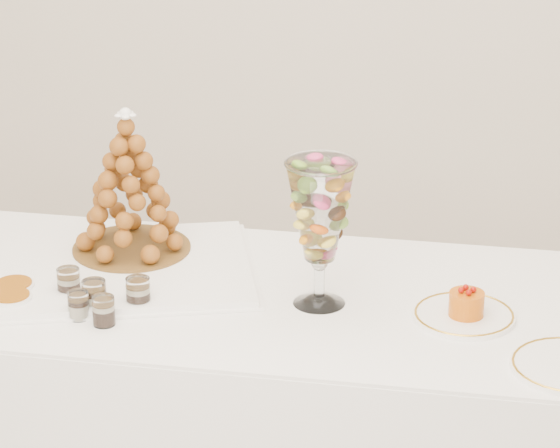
# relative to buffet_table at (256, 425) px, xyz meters

# --- Properties ---
(buffet_table) EXTENTS (1.97, 0.82, 0.74)m
(buffet_table) POSITION_rel_buffet_table_xyz_m (0.00, 0.00, 0.00)
(buffet_table) COLOR white
(buffet_table) RESTS_ON ground
(lace_tray) EXTENTS (0.79, 0.68, 0.02)m
(lace_tray) POSITION_rel_buffet_table_xyz_m (-0.37, 0.04, 0.38)
(lace_tray) COLOR white
(lace_tray) RESTS_ON buffet_table
(macaron_vase) EXTENTS (0.16, 0.16, 0.36)m
(macaron_vase) POSITION_rel_buffet_table_xyz_m (0.16, -0.02, 0.60)
(macaron_vase) COLOR white
(macaron_vase) RESTS_ON buffet_table
(cake_plate) EXTENTS (0.24, 0.24, 0.01)m
(cake_plate) POSITION_rel_buffet_table_xyz_m (0.51, -0.03, 0.38)
(cake_plate) COLOR white
(cake_plate) RESTS_ON buffet_table
(verrine_a) EXTENTS (0.06, 0.06, 0.07)m
(verrine_a) POSITION_rel_buffet_table_xyz_m (-0.43, -0.11, 0.41)
(verrine_a) COLOR white
(verrine_a) RESTS_ON buffet_table
(verrine_b) EXTENTS (0.06, 0.06, 0.08)m
(verrine_b) POSITION_rel_buffet_table_xyz_m (-0.35, -0.17, 0.41)
(verrine_b) COLOR white
(verrine_b) RESTS_ON buffet_table
(verrine_c) EXTENTS (0.06, 0.06, 0.08)m
(verrine_c) POSITION_rel_buffet_table_xyz_m (-0.25, -0.14, 0.41)
(verrine_c) COLOR white
(verrine_c) RESTS_ON buffet_table
(verrine_d) EXTENTS (0.06, 0.06, 0.07)m
(verrine_d) POSITION_rel_buffet_table_xyz_m (-0.37, -0.21, 0.41)
(verrine_d) COLOR white
(verrine_d) RESTS_ON buffet_table
(verrine_e) EXTENTS (0.06, 0.06, 0.07)m
(verrine_e) POSITION_rel_buffet_table_xyz_m (-0.31, -0.23, 0.41)
(verrine_e) COLOR white
(verrine_e) RESTS_ON buffet_table
(ramekin_back) EXTENTS (0.10, 0.10, 0.03)m
(ramekin_back) POSITION_rel_buffet_table_xyz_m (-0.57, -0.12, 0.39)
(ramekin_back) COLOR white
(ramekin_back) RESTS_ON buffet_table
(ramekin_front) EXTENTS (0.10, 0.10, 0.03)m
(ramekin_front) POSITION_rel_buffet_table_xyz_m (-0.55, -0.19, 0.39)
(ramekin_front) COLOR white
(ramekin_front) RESTS_ON buffet_table
(croquembouche) EXTENTS (0.32, 0.32, 0.38)m
(croquembouche) POSITION_rel_buffet_table_xyz_m (-0.36, 0.15, 0.58)
(croquembouche) COLOR brown
(croquembouche) RESTS_ON lace_tray
(mousse_cake) EXTENTS (0.08, 0.08, 0.07)m
(mousse_cake) POSITION_rel_buffet_table_xyz_m (0.51, -0.04, 0.41)
(mousse_cake) COLOR #C35609
(mousse_cake) RESTS_ON cake_plate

